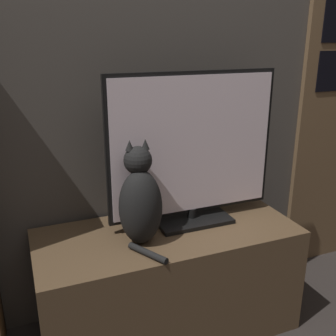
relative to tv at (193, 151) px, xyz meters
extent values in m
cube|color=#47423D|center=(-0.15, 0.25, 0.40)|extent=(4.80, 0.05, 2.60)
cube|color=brown|center=(-0.15, -0.06, -0.63)|extent=(1.22, 0.52, 0.54)
cube|color=black|center=(0.00, 0.00, -0.35)|extent=(0.37, 0.22, 0.02)
cylinder|color=black|center=(0.00, 0.00, -0.31)|extent=(0.04, 0.04, 0.05)
cube|color=black|center=(0.00, 0.00, 0.03)|extent=(0.83, 0.02, 0.67)
cube|color=silver|center=(0.00, -0.01, 0.03)|extent=(0.79, 0.01, 0.64)
ellipsoid|color=black|center=(-0.30, -0.11, -0.19)|extent=(0.20, 0.19, 0.34)
ellipsoid|color=olive|center=(-0.29, -0.05, -0.20)|extent=(0.11, 0.07, 0.18)
sphere|color=black|center=(-0.29, -0.08, 0.01)|extent=(0.13, 0.13, 0.12)
cone|color=black|center=(-0.33, -0.08, 0.08)|extent=(0.04, 0.04, 0.05)
cone|color=black|center=(-0.26, -0.08, 0.08)|extent=(0.04, 0.04, 0.05)
cylinder|color=black|center=(-0.31, -0.24, -0.34)|extent=(0.12, 0.19, 0.03)
cube|color=black|center=(0.95, 0.19, 0.32)|extent=(0.20, 0.01, 0.22)
camera|label=1|loc=(-0.76, -1.59, 0.51)|focal=42.00mm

